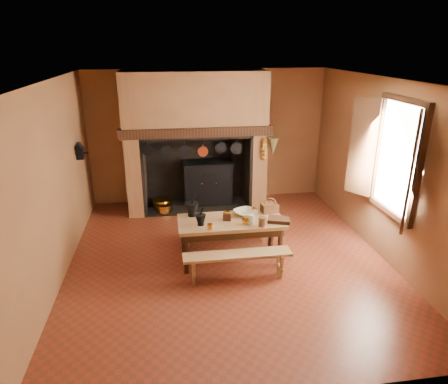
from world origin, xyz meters
The scene contains 28 objects.
floor centered at (0.00, 0.00, 0.00)m, with size 5.50×5.50×0.00m, color maroon.
ceiling centered at (0.00, 0.00, 2.80)m, with size 5.50×5.50×0.00m, color silver.
back_wall centered at (0.00, 2.75, 1.40)m, with size 5.00×0.02×2.80m, color #91613A.
wall_left centered at (-2.50, 0.00, 1.40)m, with size 0.02×5.50×2.80m, color #91613A.
wall_right centered at (2.50, 0.00, 1.40)m, with size 0.02×5.50×2.80m, color #91613A.
wall_front centered at (0.00, -2.75, 1.40)m, with size 5.00×0.02×2.80m, color #91613A.
chimney_breast centered at (-0.30, 2.31, 1.81)m, with size 2.95×0.96×2.80m.
iron_range centered at (-0.04, 2.45, 0.48)m, with size 1.12×0.55×1.60m.
hearth_pans centered at (-1.05, 2.22, 0.09)m, with size 0.51×0.62×0.20m.
hanging_pans centered at (-0.34, 1.81, 1.36)m, with size 1.92×0.29×0.27m.
onion_string centered at (1.00, 1.79, 1.33)m, with size 0.12×0.10×0.46m, color #B46F21, non-canonical shape.
herb_bunch centered at (1.18, 1.79, 1.38)m, with size 0.20×0.20×0.35m, color brown.
window centered at (2.35, -0.40, 1.70)m, with size 0.39×1.75×1.76m.
wall_coffee_mill centered at (-2.42, 1.55, 1.52)m, with size 0.23×0.16×0.31m.
work_table centered at (0.04, -0.07, 0.60)m, with size 1.64×0.73×0.71m.
bench_front centered at (0.04, -0.64, 0.33)m, with size 1.57×0.28×0.44m.
bench_back centered at (0.04, 0.53, 0.34)m, with size 1.61×0.28×0.45m.
mortar_large centered at (-0.55, 0.18, 0.83)m, with size 0.22×0.22×0.38m.
mortar_small centered at (-0.44, -0.18, 0.80)m, with size 0.17×0.17×0.28m.
coffee_grinder centered at (-0.02, -0.05, 0.78)m, with size 0.17×0.14×0.19m.
brass_mug_a centered at (-0.32, -0.35, 0.75)m, with size 0.08×0.08×0.09m, color gold.
brass_mug_b centered at (0.45, 0.15, 0.75)m, with size 0.08×0.08×0.09m, color gold.
mixing_bowl centered at (0.30, 0.08, 0.75)m, with size 0.34×0.34×0.08m, color #BFB693.
stoneware_crock centered at (0.47, -0.35, 0.78)m, with size 0.11×0.11×0.14m, color brown.
glass_jar centered at (0.32, -0.25, 0.79)m, with size 0.09×0.09×0.15m, color beige.
wicker_basket centered at (0.71, 0.16, 0.79)m, with size 0.28×0.22×0.25m.
wooden_tray centered at (0.76, -0.23, 0.74)m, with size 0.33×0.24×0.06m, color #3A2112.
brass_cup centered at (0.23, -0.24, 0.75)m, with size 0.11×0.11×0.09m, color gold.
Camera 1 is at (-0.89, -5.62, 3.28)m, focal length 32.00 mm.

